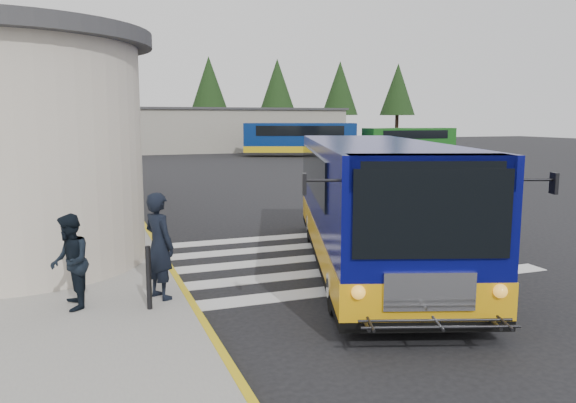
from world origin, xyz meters
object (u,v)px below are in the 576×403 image
object	(u,v)px
bollard	(149,278)
far_bus_b	(409,140)
pedestrian_b	(70,262)
far_bus_a	(300,138)
pedestrian_a	(159,246)
transit_bus	(373,208)

from	to	relation	value
bollard	far_bus_b	bearing A→B (deg)	52.13
pedestrian_b	far_bus_a	xyz separation A→B (m)	(17.70, 35.06, 0.65)
pedestrian_a	bollard	bearing A→B (deg)	127.55
pedestrian_b	far_bus_b	size ratio (longest dim) A/B	0.19
far_bus_a	bollard	bearing A→B (deg)	176.39
transit_bus	far_bus_b	size ratio (longest dim) A/B	1.22
bollard	far_bus_b	size ratio (longest dim) A/B	0.13
pedestrian_b	far_bus_a	size ratio (longest dim) A/B	0.16
far_bus_b	far_bus_a	bearing A→B (deg)	75.74
transit_bus	bollard	distance (m)	5.17
transit_bus	pedestrian_a	distance (m)	4.77
pedestrian_b	pedestrian_a	bearing A→B (deg)	90.77
bollard	far_bus_a	xyz separation A→B (m)	(16.53, 35.51, 0.90)
transit_bus	pedestrian_b	distance (m)	6.18
transit_bus	pedestrian_b	bearing A→B (deg)	-151.05
pedestrian_a	far_bus_a	xyz separation A→B (m)	(16.28, 34.99, 0.51)
transit_bus	bollard	size ratio (longest dim) A/B	9.48
pedestrian_b	bollard	xyz separation A→B (m)	(1.17, -0.45, -0.25)
bollard	far_bus_a	world-z (taller)	far_bus_a
transit_bus	pedestrian_b	xyz separation A→B (m)	(-6.06, -1.11, -0.37)
far_bus_b	bollard	bearing A→B (deg)	143.88
pedestrian_a	pedestrian_b	distance (m)	1.43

